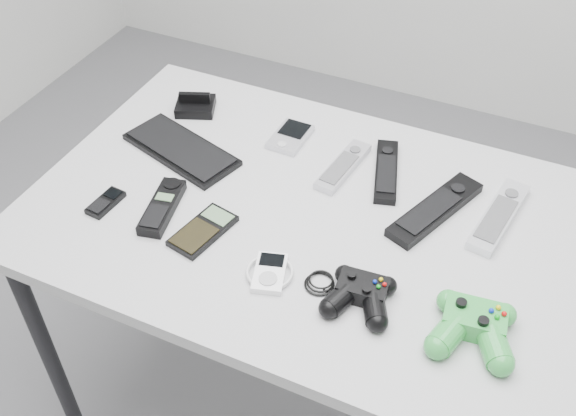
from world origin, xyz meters
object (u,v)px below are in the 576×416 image
at_px(desk, 313,238).
at_px(remote_silver_a, 343,166).
at_px(mobile_phone, 106,202).
at_px(mp3_player, 270,272).
at_px(controller_black, 361,293).
at_px(pda, 290,136).
at_px(calculator, 203,230).
at_px(pda_keyboard, 181,149).
at_px(controller_green, 474,325).
at_px(cordless_handset, 162,207).
at_px(remote_black_a, 386,171).
at_px(remote_black_b, 435,209).
at_px(remote_silver_b, 499,216).

xyz_separation_m(desk, remote_silver_a, (0.00, 0.16, 0.08)).
xyz_separation_m(mobile_phone, mp3_player, (0.41, -0.03, 0.00)).
bearing_deg(controller_black, desk, 128.73).
distance_m(pda, calculator, 0.36).
bearing_deg(pda_keyboard, controller_green, -0.62).
height_order(remote_silver_a, controller_black, controller_black).
bearing_deg(remote_silver_a, desk, -83.49).
relative_size(mobile_phone, calculator, 0.61).
height_order(desk, cordless_handset, cordless_handset).
height_order(remote_black_a, mp3_player, remote_black_a).
distance_m(pda_keyboard, controller_black, 0.59).
height_order(pda_keyboard, cordless_handset, cordless_handset).
xyz_separation_m(mp3_player, controller_black, (0.18, 0.01, 0.01)).
distance_m(desk, remote_silver_a, 0.18).
xyz_separation_m(desk, pda_keyboard, (-0.37, 0.07, 0.08)).
distance_m(remote_black_a, cordless_handset, 0.50).
bearing_deg(mobile_phone, controller_black, 3.13).
relative_size(mobile_phone, mp3_player, 0.91).
distance_m(desk, mp3_player, 0.21).
relative_size(remote_black_b, mp3_player, 2.64).
distance_m(pda_keyboard, mobile_phone, 0.23).
height_order(remote_silver_a, calculator, remote_silver_a).
bearing_deg(cordless_handset, calculator, -22.73).
xyz_separation_m(mobile_phone, controller_black, (0.59, -0.02, 0.01)).
bearing_deg(controller_black, pda, 124.56).
height_order(remote_silver_b, calculator, remote_silver_b).
bearing_deg(mobile_phone, remote_black_b, 27.62).
height_order(pda, cordless_handset, cordless_handset).
relative_size(desk, remote_black_a, 5.78).
relative_size(desk, controller_green, 7.39).
xyz_separation_m(remote_silver_b, controller_green, (0.02, -0.31, 0.01)).
bearing_deg(pda_keyboard, mp3_player, -19.16).
bearing_deg(remote_silver_a, controller_green, -34.54).
height_order(remote_silver_a, mobile_phone, remote_silver_a).
xyz_separation_m(desk, remote_silver_b, (0.36, 0.15, 0.08)).
distance_m(remote_black_b, mp3_player, 0.39).
xyz_separation_m(pda, mp3_player, (0.14, -0.41, -0.00)).
xyz_separation_m(calculator, controller_green, (0.56, -0.02, 0.02)).
bearing_deg(controller_black, mp3_player, 179.78).
xyz_separation_m(remote_silver_a, remote_silver_b, (0.35, -0.02, 0.00)).
distance_m(remote_black_b, cordless_handset, 0.58).
relative_size(remote_black_a, mobile_phone, 2.34).
xyz_separation_m(remote_black_a, controller_green, (0.28, -0.36, 0.02)).
height_order(pda_keyboard, controller_black, controller_black).
height_order(remote_silver_a, remote_black_b, remote_black_b).
relative_size(controller_black, controller_green, 1.34).
xyz_separation_m(cordless_handset, mp3_player, (0.28, -0.07, -0.00)).
distance_m(remote_black_b, controller_green, 0.31).
distance_m(remote_black_a, mobile_phone, 0.62).
xyz_separation_m(remote_black_b, mp3_player, (-0.24, -0.30, -0.00)).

